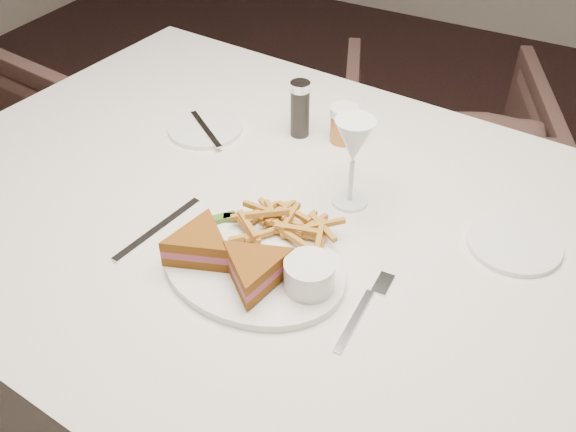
# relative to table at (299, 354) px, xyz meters

# --- Properties ---
(ground) EXTENTS (5.00, 5.00, 0.00)m
(ground) POSITION_rel_table_xyz_m (-0.12, 0.28, -0.38)
(ground) COLOR black
(ground) RESTS_ON ground
(table) EXTENTS (1.64, 1.17, 0.75)m
(table) POSITION_rel_table_xyz_m (0.00, 0.00, 0.00)
(table) COLOR silver
(table) RESTS_ON ground
(chair_far) EXTENTS (0.80, 0.78, 0.64)m
(chair_far) POSITION_rel_table_xyz_m (-0.02, 1.00, -0.06)
(chair_far) COLOR #47302B
(chair_far) RESTS_ON ground
(table_setting) EXTENTS (0.84, 0.64, 0.18)m
(table_setting) POSITION_rel_table_xyz_m (-0.01, -0.05, 0.41)
(table_setting) COLOR white
(table_setting) RESTS_ON table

